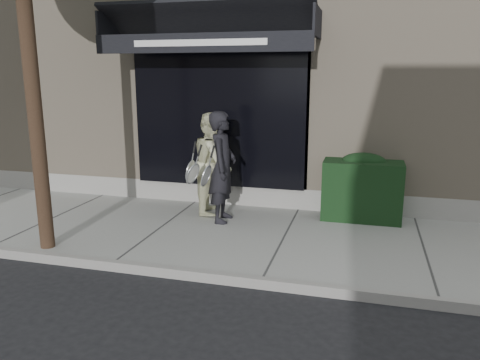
% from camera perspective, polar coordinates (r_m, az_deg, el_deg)
% --- Properties ---
extents(ground, '(80.00, 80.00, 0.00)m').
position_cam_1_polar(ground, '(7.23, 5.39, -7.78)').
color(ground, black).
rests_on(ground, ground).
extents(sidewalk, '(20.00, 3.00, 0.12)m').
position_cam_1_polar(sidewalk, '(7.21, 5.40, -7.33)').
color(sidewalk, gray).
rests_on(sidewalk, ground).
extents(curb, '(20.00, 0.10, 0.14)m').
position_cam_1_polar(curb, '(5.80, 2.72, -12.40)').
color(curb, gray).
rests_on(curb, ground).
extents(building_facade, '(14.30, 8.04, 5.64)m').
position_cam_1_polar(building_facade, '(11.69, 9.94, 13.66)').
color(building_facade, tan).
rests_on(building_facade, ground).
extents(hedge, '(1.30, 0.70, 1.14)m').
position_cam_1_polar(hedge, '(8.15, 14.66, -0.92)').
color(hedge, black).
rests_on(hedge, sidewalk).
extents(pedestrian_front, '(0.77, 0.79, 1.83)m').
position_cam_1_polar(pedestrian_front, '(7.69, -2.17, 1.57)').
color(pedestrian_front, black).
rests_on(pedestrian_front, sidewalk).
extents(pedestrian_back, '(0.82, 0.97, 1.78)m').
position_cam_1_polar(pedestrian_back, '(8.19, -3.26, 2.05)').
color(pedestrian_back, beige).
rests_on(pedestrian_back, sidewalk).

